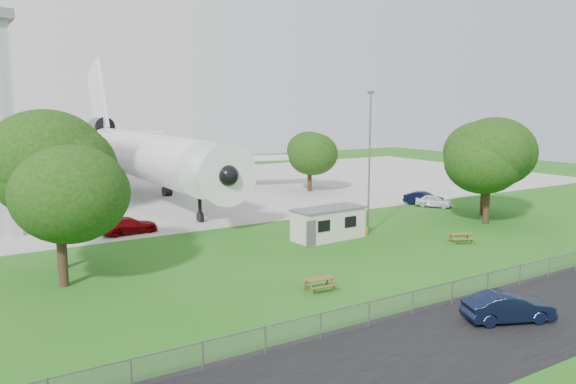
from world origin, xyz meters
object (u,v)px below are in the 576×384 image
site_cabin (328,223)px  car_centre_sedan (508,308)px  picnic_west (319,290)px  picnic_east (461,243)px  airliner (141,153)px

site_cabin → car_centre_sedan: (-2.91, -19.44, -0.56)m
picnic_west → site_cabin: bearing=56.7°
site_cabin → picnic_west: size_ratio=3.79×
picnic_east → car_centre_sedan: bearing=-108.5°
site_cabin → car_centre_sedan: site_cabin is taller
picnic_east → airliner: bearing=134.7°
site_cabin → picnic_east: bearing=-39.8°
airliner → car_centre_sedan: airliner is taller
car_centre_sedan → site_cabin: bearing=14.5°
airliner → car_centre_sedan: bearing=-86.0°
car_centre_sedan → picnic_west: bearing=53.3°
picnic_east → site_cabin: bearing=163.1°
site_cabin → car_centre_sedan: bearing=-98.5°
picnic_west → airliner: bearing=92.5°
picnic_west → picnic_east: bearing=17.4°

